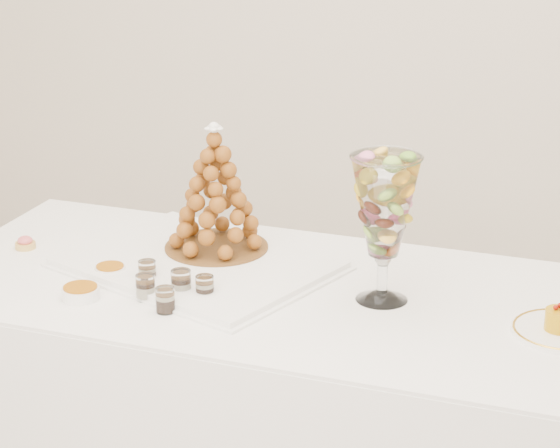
% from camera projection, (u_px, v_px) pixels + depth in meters
% --- Properties ---
extents(buffet_table, '(2.11, 0.86, 0.80)m').
position_uv_depth(buffet_table, '(323.00, 433.00, 2.88)').
color(buffet_table, white).
rests_on(buffet_table, ground).
extents(lace_tray, '(0.78, 0.67, 0.02)m').
position_uv_depth(lace_tray, '(198.00, 264.00, 2.91)').
color(lace_tray, white).
rests_on(lace_tray, buffet_table).
extents(macaron_vase, '(0.17, 0.17, 0.37)m').
position_uv_depth(macaron_vase, '(385.00, 208.00, 2.64)').
color(macaron_vase, white).
rests_on(macaron_vase, buffet_table).
extents(pink_tart, '(0.06, 0.06, 0.04)m').
position_uv_depth(pink_tart, '(25.00, 243.00, 3.04)').
color(pink_tart, tan).
rests_on(pink_tart, buffet_table).
extents(verrine_a, '(0.05, 0.05, 0.06)m').
position_uv_depth(verrine_a, '(147.00, 272.00, 2.80)').
color(verrine_a, white).
rests_on(verrine_a, buffet_table).
extents(verrine_b, '(0.06, 0.06, 0.07)m').
position_uv_depth(verrine_b, '(181.00, 283.00, 2.73)').
color(verrine_b, white).
rests_on(verrine_b, buffet_table).
extents(verrine_c, '(0.05, 0.05, 0.06)m').
position_uv_depth(verrine_c, '(205.00, 288.00, 2.71)').
color(verrine_c, white).
rests_on(verrine_c, buffet_table).
extents(verrine_d, '(0.06, 0.06, 0.06)m').
position_uv_depth(verrine_d, '(146.00, 287.00, 2.71)').
color(verrine_d, white).
rests_on(verrine_d, buffet_table).
extents(verrine_e, '(0.06, 0.06, 0.06)m').
position_uv_depth(verrine_e, '(165.00, 300.00, 2.64)').
color(verrine_e, white).
rests_on(verrine_e, buffet_table).
extents(ramekin_back, '(0.08, 0.08, 0.03)m').
position_uv_depth(ramekin_back, '(110.00, 271.00, 2.86)').
color(ramekin_back, white).
rests_on(ramekin_back, buffet_table).
extents(ramekin_front, '(0.10, 0.10, 0.03)m').
position_uv_depth(ramekin_front, '(81.00, 293.00, 2.72)').
color(ramekin_front, white).
rests_on(ramekin_front, buffet_table).
extents(croquembouche, '(0.29, 0.29, 0.35)m').
position_uv_depth(croquembouche, '(215.00, 188.00, 2.93)').
color(croquembouche, brown).
rests_on(croquembouche, lace_tray).
extents(mousse_cake, '(0.07, 0.07, 0.06)m').
position_uv_depth(mousse_cake, '(560.00, 319.00, 2.52)').
color(mousse_cake, '#C28A09').
rests_on(mousse_cake, cake_plate).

